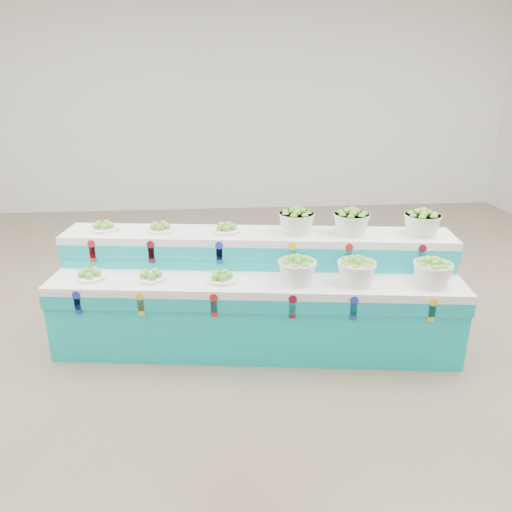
# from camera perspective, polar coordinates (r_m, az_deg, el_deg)

# --- Properties ---
(ground) EXTENTS (10.00, 10.00, 0.00)m
(ground) POSITION_cam_1_polar(r_m,az_deg,el_deg) (4.66, 0.52, -10.45)
(ground) COLOR #76614C
(ground) RESTS_ON ground
(back_wall) EXTENTS (10.00, 0.00, 10.00)m
(back_wall) POSITION_cam_1_polar(r_m,az_deg,el_deg) (8.99, -2.59, 18.08)
(back_wall) COLOR silver
(back_wall) RESTS_ON ground
(display_stand) EXTENTS (3.74, 1.40, 1.02)m
(display_stand) POSITION_cam_1_polar(r_m,az_deg,el_deg) (4.50, 0.00, -4.29)
(display_stand) COLOR #12C2C3
(display_stand) RESTS_ON ground
(plate_lower_left) EXTENTS (0.30, 0.30, 0.10)m
(plate_lower_left) POSITION_cam_1_polar(r_m,az_deg,el_deg) (4.49, -18.98, -1.95)
(plate_lower_left) COLOR white
(plate_lower_left) RESTS_ON display_stand
(plate_lower_mid) EXTENTS (0.30, 0.30, 0.10)m
(plate_lower_mid) POSITION_cam_1_polar(r_m,az_deg,el_deg) (4.33, -12.28, -2.14)
(plate_lower_mid) COLOR white
(plate_lower_mid) RESTS_ON display_stand
(plate_lower_right) EXTENTS (0.30, 0.30, 0.10)m
(plate_lower_right) POSITION_cam_1_polar(r_m,az_deg,el_deg) (4.21, -4.09, -2.33)
(plate_lower_right) COLOR white
(plate_lower_right) RESTS_ON display_stand
(basket_lower_left) EXTENTS (0.37, 0.37, 0.24)m
(basket_lower_left) POSITION_cam_1_polar(r_m,az_deg,el_deg) (4.16, 4.87, -1.59)
(basket_lower_left) COLOR silver
(basket_lower_left) RESTS_ON display_stand
(basket_lower_mid) EXTENTS (0.37, 0.37, 0.24)m
(basket_lower_mid) POSITION_cam_1_polar(r_m,az_deg,el_deg) (4.22, 11.72, -1.68)
(basket_lower_mid) COLOR silver
(basket_lower_mid) RESTS_ON display_stand
(basket_lower_right) EXTENTS (0.37, 0.37, 0.24)m
(basket_lower_right) POSITION_cam_1_polar(r_m,az_deg,el_deg) (4.37, 20.05, -1.75)
(basket_lower_right) COLOR silver
(basket_lower_right) RESTS_ON display_stand
(plate_upper_left) EXTENTS (0.30, 0.30, 0.10)m
(plate_upper_left) POSITION_cam_1_polar(r_m,az_deg,el_deg) (4.79, -17.53, 3.43)
(plate_upper_left) COLOR white
(plate_upper_left) RESTS_ON display_stand
(plate_upper_mid) EXTENTS (0.30, 0.30, 0.10)m
(plate_upper_mid) POSITION_cam_1_polar(r_m,az_deg,el_deg) (4.64, -11.21, 3.45)
(plate_upper_mid) COLOR white
(plate_upper_mid) RESTS_ON display_stand
(plate_upper_right) EXTENTS (0.30, 0.30, 0.10)m
(plate_upper_right) POSITION_cam_1_polar(r_m,az_deg,el_deg) (4.53, -3.56, 3.41)
(plate_upper_right) COLOR white
(plate_upper_right) RESTS_ON display_stand
(basket_upper_left) EXTENTS (0.37, 0.37, 0.24)m
(basket_upper_left) POSITION_cam_1_polar(r_m,az_deg,el_deg) (4.49, 4.78, 4.14)
(basket_upper_left) COLOR silver
(basket_upper_left) RESTS_ON display_stand
(basket_upper_mid) EXTENTS (0.37, 0.37, 0.24)m
(basket_upper_mid) POSITION_cam_1_polar(r_m,az_deg,el_deg) (4.54, 11.15, 4.00)
(basket_upper_mid) COLOR silver
(basket_upper_mid) RESTS_ON display_stand
(basket_upper_right) EXTENTS (0.37, 0.37, 0.24)m
(basket_upper_right) POSITION_cam_1_polar(r_m,az_deg,el_deg) (4.68, 18.95, 3.76)
(basket_upper_right) COLOR silver
(basket_upper_right) RESTS_ON display_stand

